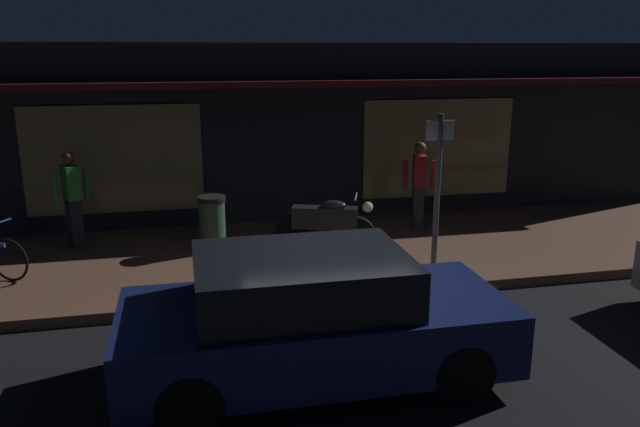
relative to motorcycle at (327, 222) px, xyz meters
The scene contains 9 objects.
ground_plane 3.02m from the motorcycle, 97.15° to the right, with size 60.00×60.00×0.00m, color black.
sidewalk_slab 0.68m from the motorcycle, 169.47° to the left, with size 18.00×4.00×0.15m, color brown.
storefront_building 3.66m from the motorcycle, 96.08° to the left, with size 18.00×3.30×3.60m.
motorcycle is the anchor object (origin of this frame).
person_photographer 4.37m from the motorcycle, 164.86° to the left, with size 0.59×0.44×1.67m.
person_bystander 2.22m from the motorcycle, 24.50° to the left, with size 0.61×0.43×1.67m.
sign_post 2.06m from the motorcycle, 38.02° to the right, with size 0.44×0.09×2.40m.
trash_bin 1.95m from the motorcycle, 165.59° to the left, with size 0.48×0.48×0.93m.
parked_car_near 4.00m from the motorcycle, 105.31° to the right, with size 4.11×1.79×1.42m.
Camera 1 is at (-1.91, -6.89, 3.48)m, focal length 34.80 mm.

